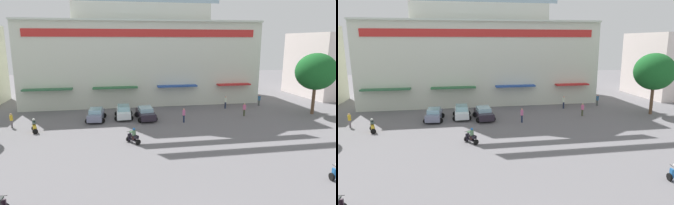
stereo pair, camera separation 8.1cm
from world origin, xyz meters
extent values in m
plane|color=slate|center=(0.00, 13.00, 0.00)|extent=(128.00, 128.00, 0.00)
cube|color=silver|center=(0.00, 36.52, 5.92)|extent=(34.04, 13.03, 11.84)
cube|color=red|center=(0.00, 29.94, 10.27)|extent=(31.32, 0.12, 1.02)
cube|color=silver|center=(0.00, 29.90, 11.96)|extent=(34.04, 0.70, 0.24)
cube|color=#326643|center=(-12.91, 29.45, 3.01)|extent=(6.25, 1.10, 0.20)
cube|color=#316D42|center=(-4.17, 29.45, 3.01)|extent=(6.00, 1.10, 0.20)
cube|color=#264B9D|center=(4.42, 29.45, 3.01)|extent=(5.61, 1.10, 0.20)
cube|color=red|center=(12.85, 29.45, 3.01)|extent=(4.91, 1.10, 0.20)
cube|color=silver|center=(31.86, 33.97, 5.27)|extent=(10.15, 11.60, 10.53)
cylinder|color=brown|center=(20.66, 22.24, 1.83)|extent=(0.39, 0.39, 3.66)
ellipsoid|color=#195B24|center=(20.66, 22.24, 5.48)|extent=(5.18, 4.46, 4.60)
cube|color=slate|center=(-6.54, 23.84, 0.64)|extent=(1.85, 3.98, 0.73)
cube|color=#92C1D3|center=(-6.54, 23.84, 1.24)|extent=(1.52, 2.02, 0.47)
cylinder|color=black|center=(-7.29, 25.09, 0.30)|extent=(0.61, 0.20, 0.60)
cylinder|color=black|center=(-5.65, 25.00, 0.30)|extent=(0.61, 0.20, 0.60)
cylinder|color=black|center=(-7.42, 22.67, 0.30)|extent=(0.61, 0.20, 0.60)
cylinder|color=black|center=(-5.78, 22.59, 0.30)|extent=(0.61, 0.20, 0.60)
cube|color=silver|center=(-3.29, 24.44, 0.66)|extent=(1.66, 4.06, 0.77)
cube|color=#8FC0C9|center=(-3.29, 24.44, 1.32)|extent=(1.42, 2.03, 0.56)
cylinder|color=black|center=(-4.09, 25.70, 0.30)|extent=(0.60, 0.17, 0.60)
cylinder|color=black|center=(-2.47, 25.68, 0.30)|extent=(0.60, 0.17, 0.60)
cylinder|color=black|center=(-4.12, 23.19, 0.30)|extent=(0.60, 0.17, 0.60)
cylinder|color=black|center=(-2.49, 23.18, 0.30)|extent=(0.60, 0.17, 0.60)
cube|color=#29222E|center=(-0.72, 23.48, 0.64)|extent=(2.09, 4.41, 0.74)
cube|color=#95C0D2|center=(-0.72, 23.48, 1.24)|extent=(1.68, 2.26, 0.46)
cylinder|color=black|center=(-1.70, 24.74, 0.30)|extent=(0.61, 0.21, 0.60)
cylinder|color=black|center=(0.06, 24.88, 0.30)|extent=(0.61, 0.21, 0.60)
cylinder|color=black|center=(-1.49, 22.09, 0.30)|extent=(0.61, 0.21, 0.60)
cylinder|color=black|center=(0.27, 22.23, 0.30)|extent=(0.61, 0.21, 0.60)
cylinder|color=black|center=(9.97, 5.43, 0.26)|extent=(0.21, 0.53, 0.52)
cube|color=#1F5B9D|center=(10.09, 5.41, 0.50)|extent=(0.18, 0.34, 0.69)
cylinder|color=black|center=(10.07, 5.42, 1.05)|extent=(0.11, 0.52, 0.04)
cylinder|color=black|center=(-3.13, 15.76, 0.26)|extent=(0.50, 0.43, 0.52)
cylinder|color=black|center=(-2.33, 14.68, 0.26)|extent=(0.50, 0.43, 0.52)
cube|color=black|center=(-2.73, 15.22, 0.32)|extent=(0.93, 1.12, 0.10)
cube|color=black|center=(-2.58, 15.03, 0.69)|extent=(0.69, 0.78, 0.28)
cube|color=black|center=(-3.05, 15.65, 0.49)|extent=(0.34, 0.30, 0.68)
cylinder|color=black|center=(-3.07, 15.67, 1.03)|extent=(0.44, 0.34, 0.04)
cube|color=black|center=(-2.65, 15.11, 0.57)|extent=(0.42, 0.42, 0.36)
cylinder|color=#4E7350|center=(-2.65, 15.11, 1.01)|extent=(0.45, 0.45, 0.53)
sphere|color=#225BA4|center=(-2.65, 15.11, 1.39)|extent=(0.25, 0.25, 0.25)
cube|color=#4E7350|center=(-2.83, 15.35, 1.04)|extent=(0.54, 0.56, 0.10)
cylinder|color=black|center=(-12.31, 19.75, 0.26)|extent=(0.54, 0.30, 0.52)
cylinder|color=black|center=(-12.73, 21.00, 0.26)|extent=(0.54, 0.30, 0.52)
cube|color=gold|center=(-12.52, 20.37, 0.32)|extent=(0.63, 1.19, 0.10)
cube|color=gold|center=(-12.60, 20.60, 0.67)|extent=(0.52, 0.79, 0.28)
cube|color=gold|center=(-12.36, 19.87, 0.47)|extent=(0.35, 0.23, 0.65)
cylinder|color=black|center=(-12.35, 19.85, 1.01)|extent=(0.50, 0.20, 0.04)
cube|color=#6D6753|center=(-12.57, 20.50, 0.55)|extent=(0.39, 0.37, 0.36)
cylinder|color=#25322D|center=(-12.57, 20.50, 0.97)|extent=(0.40, 0.40, 0.49)
sphere|color=silver|center=(-12.57, 20.50, 1.32)|extent=(0.25, 0.25, 0.25)
cube|color=#25322D|center=(-12.47, 20.22, 0.99)|extent=(0.46, 0.53, 0.10)
cube|color=black|center=(-10.42, 5.19, 0.49)|extent=(0.33, 0.16, 0.67)
cylinder|color=black|center=(-10.42, 5.22, 1.03)|extent=(0.52, 0.07, 0.04)
cylinder|color=#434C47|center=(16.33, 28.16, 0.40)|extent=(0.26, 0.26, 0.79)
cylinder|color=#2B5884|center=(16.33, 28.16, 1.10)|extent=(0.42, 0.42, 0.61)
sphere|color=tan|center=(16.33, 28.16, 1.50)|extent=(0.20, 0.20, 0.20)
cylinder|color=#202C4A|center=(3.47, 21.29, 0.43)|extent=(0.25, 0.25, 0.86)
cylinder|color=#D0669C|center=(3.47, 21.29, 1.16)|extent=(0.40, 0.40, 0.61)
sphere|color=#DA9884|center=(3.47, 21.29, 1.57)|extent=(0.21, 0.21, 0.21)
cylinder|color=slate|center=(-15.37, 22.54, 0.40)|extent=(0.28, 0.28, 0.81)
cylinder|color=gold|center=(-15.37, 22.54, 1.10)|extent=(0.45, 0.45, 0.59)
sphere|color=tan|center=(-15.37, 22.54, 1.51)|extent=(0.23, 0.23, 0.23)
cylinder|color=#464C35|center=(11.62, 22.88, 0.41)|extent=(0.33, 0.33, 0.82)
cylinder|color=#DC6495|center=(11.62, 22.88, 1.11)|extent=(0.53, 0.53, 0.58)
sphere|color=tan|center=(11.62, 22.88, 1.50)|extent=(0.21, 0.21, 0.21)
cylinder|color=#1E273F|center=(10.81, 27.24, 0.45)|extent=(0.23, 0.23, 0.91)
cylinder|color=silver|center=(10.81, 27.24, 1.22)|extent=(0.37, 0.37, 0.62)
sphere|color=tan|center=(10.81, 27.24, 1.64)|extent=(0.22, 0.22, 0.22)
camera|label=1|loc=(-4.18, -10.69, 9.24)|focal=31.49mm
camera|label=2|loc=(-4.10, -10.70, 9.24)|focal=31.49mm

